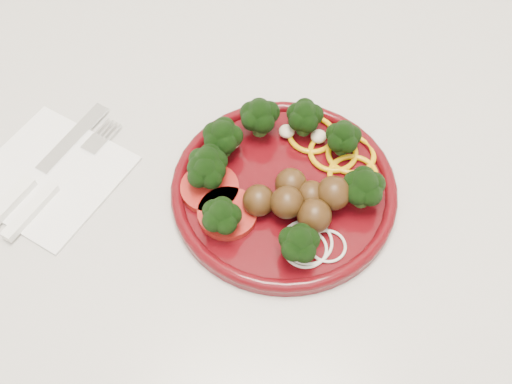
{
  "coord_description": "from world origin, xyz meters",
  "views": [
    {
      "loc": [
        0.04,
        1.29,
        1.48
      ],
      "look_at": [
        0.04,
        1.66,
        0.92
      ],
      "focal_mm": 45.0,
      "sensor_mm": 36.0,
      "label": 1
    }
  ],
  "objects_px": {
    "napkin": "(50,176)",
    "fork": "(45,197)",
    "plate": "(281,183)",
    "knife": "(28,184)"
  },
  "relations": [
    {
      "from": "fork",
      "to": "knife",
      "type": "bearing_deg",
      "value": 83.0
    },
    {
      "from": "knife",
      "to": "fork",
      "type": "distance_m",
      "value": 0.03
    },
    {
      "from": "fork",
      "to": "plate",
      "type": "bearing_deg",
      "value": -57.08
    },
    {
      "from": "knife",
      "to": "fork",
      "type": "height_order",
      "value": "knife"
    },
    {
      "from": "napkin",
      "to": "fork",
      "type": "height_order",
      "value": "fork"
    },
    {
      "from": "napkin",
      "to": "knife",
      "type": "relative_size",
      "value": 0.77
    },
    {
      "from": "plate",
      "to": "knife",
      "type": "height_order",
      "value": "plate"
    },
    {
      "from": "napkin",
      "to": "knife",
      "type": "bearing_deg",
      "value": -142.82
    },
    {
      "from": "plate",
      "to": "fork",
      "type": "relative_size",
      "value": 1.47
    },
    {
      "from": "plate",
      "to": "napkin",
      "type": "height_order",
      "value": "plate"
    }
  ]
}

